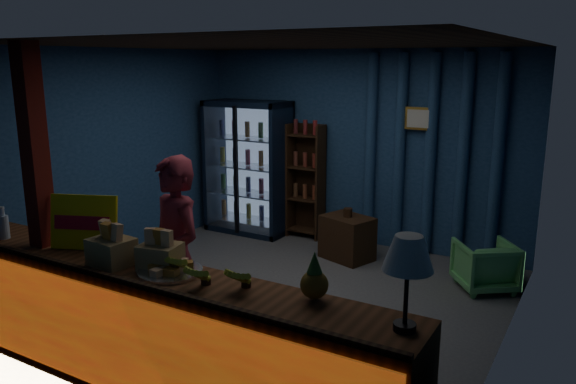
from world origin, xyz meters
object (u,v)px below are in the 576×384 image
at_px(table_lamp, 408,257).
at_px(shopkeeper, 176,258).
at_px(green_chair, 485,266).
at_px(pastry_tray, 170,270).

bearing_deg(table_lamp, shopkeeper, 167.62).
distance_m(green_chair, pastry_tray, 3.66).
bearing_deg(green_chair, pastry_tray, 27.48).
bearing_deg(pastry_tray, table_lamp, 0.10).
relative_size(shopkeeper, pastry_tray, 3.62).
distance_m(shopkeeper, green_chair, 3.42).
relative_size(green_chair, pastry_tray, 1.25).
xyz_separation_m(shopkeeper, pastry_tray, (0.36, -0.47, 0.12)).
relative_size(pastry_tray, table_lamp, 0.84).
bearing_deg(table_lamp, pastry_tray, -179.90).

